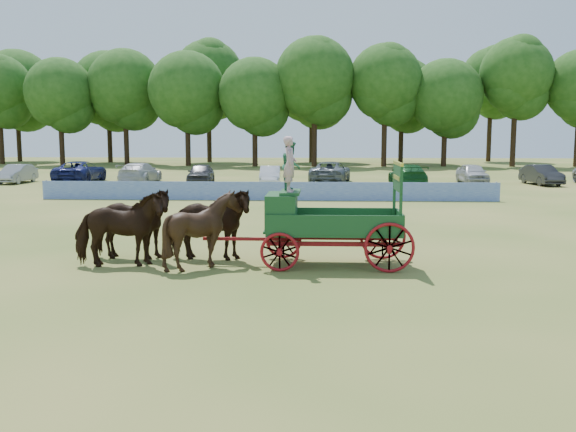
# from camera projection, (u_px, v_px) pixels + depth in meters

# --- Properties ---
(ground) EXTENTS (160.00, 160.00, 0.00)m
(ground) POSITION_uv_depth(u_px,v_px,m) (250.00, 266.00, 18.51)
(ground) COLOR olive
(ground) RESTS_ON ground
(horse_lead_left) EXTENTS (2.73, 1.57, 2.18)m
(horse_lead_left) POSITION_uv_depth(u_px,v_px,m) (119.00, 229.00, 18.19)
(horse_lead_left) COLOR black
(horse_lead_left) RESTS_ON ground
(horse_lead_right) EXTENTS (2.59, 1.20, 2.18)m
(horse_lead_right) POSITION_uv_depth(u_px,v_px,m) (130.00, 224.00, 19.28)
(horse_lead_right) COLOR black
(horse_lead_right) RESTS_ON ground
(horse_wheel_left) EXTENTS (2.06, 1.85, 2.18)m
(horse_wheel_left) POSITION_uv_depth(u_px,v_px,m) (203.00, 230.00, 18.07)
(horse_wheel_left) COLOR black
(horse_wheel_left) RESTS_ON ground
(horse_wheel_right) EXTENTS (2.62, 1.28, 2.18)m
(horse_wheel_right) POSITION_uv_depth(u_px,v_px,m) (210.00, 224.00, 19.16)
(horse_wheel_right) COLOR black
(horse_wheel_right) RESTS_ON ground
(farm_dray) EXTENTS (5.99, 2.00, 3.71)m
(farm_dray) POSITION_uv_depth(u_px,v_px,m) (309.00, 211.00, 18.41)
(farm_dray) COLOR #A8101E
(farm_dray) RESTS_ON ground
(sponsor_banner) EXTENTS (26.00, 0.08, 1.05)m
(sponsor_banner) POSITION_uv_depth(u_px,v_px,m) (267.00, 191.00, 36.31)
(sponsor_banner) COLOR #1F43A9
(sponsor_banner) RESTS_ON ground
(parked_cars) EXTENTS (51.30, 8.12, 1.63)m
(parked_cars) POSITION_uv_depth(u_px,v_px,m) (282.00, 173.00, 48.30)
(parked_cars) COLOR silver
(parked_cars) RESTS_ON ground
(treeline) EXTENTS (89.29, 22.62, 15.58)m
(treeline) POSITION_uv_depth(u_px,v_px,m) (254.00, 85.00, 76.56)
(treeline) COLOR #382314
(treeline) RESTS_ON ground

